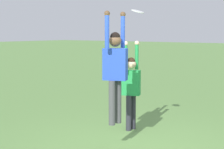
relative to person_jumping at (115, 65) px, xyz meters
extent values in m
plane|color=#608C47|center=(0.32, -0.20, -1.57)|extent=(120.00, 120.00, 0.00)
cylinder|color=#4C4C51|center=(-0.10, 0.00, -0.69)|extent=(0.12, 0.12, 0.83)
cylinder|color=#4C4C51|center=(0.10, 0.00, -0.69)|extent=(0.12, 0.12, 0.83)
cube|color=blue|center=(0.00, 0.00, 0.02)|extent=(0.35, 0.48, 0.59)
sphere|color=brown|center=(0.00, 0.00, 0.45)|extent=(0.22, 0.22, 0.22)
sphere|color=black|center=(0.00, 0.00, 0.51)|extent=(0.19, 0.19, 0.19)
cylinder|color=blue|center=(-0.24, 0.00, 0.62)|extent=(0.08, 0.08, 0.62)
sphere|color=brown|center=(-0.24, 0.00, 0.93)|extent=(0.10, 0.10, 0.10)
cylinder|color=blue|center=(0.24, 0.00, 0.62)|extent=(0.08, 0.08, 0.62)
sphere|color=brown|center=(0.24, 0.00, 0.93)|extent=(0.10, 0.10, 0.10)
cylinder|color=#2D2D38|center=(1.18, 0.50, -1.18)|extent=(0.12, 0.12, 0.78)
cylinder|color=#2D2D38|center=(1.36, 0.50, -1.18)|extent=(0.12, 0.12, 0.78)
cube|color=green|center=(1.27, 0.50, -0.51)|extent=(0.33, 0.44, 0.56)
sphere|color=beige|center=(1.27, 0.50, -0.10)|extent=(0.21, 0.21, 0.21)
sphere|color=black|center=(1.27, 0.50, -0.04)|extent=(0.18, 0.18, 0.18)
cylinder|color=green|center=(1.05, 0.50, 0.06)|extent=(0.08, 0.08, 0.59)
sphere|color=beige|center=(1.05, 0.50, 0.36)|extent=(0.10, 0.10, 0.10)
cylinder|color=green|center=(1.49, 0.50, 0.06)|extent=(0.08, 0.08, 0.59)
sphere|color=beige|center=(1.49, 0.50, 0.36)|extent=(0.10, 0.10, 0.10)
cylinder|color=white|center=(0.84, 0.05, 1.02)|extent=(0.26, 0.26, 0.09)
camera|label=1|loc=(-5.53, -4.07, 0.63)|focal=60.00mm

